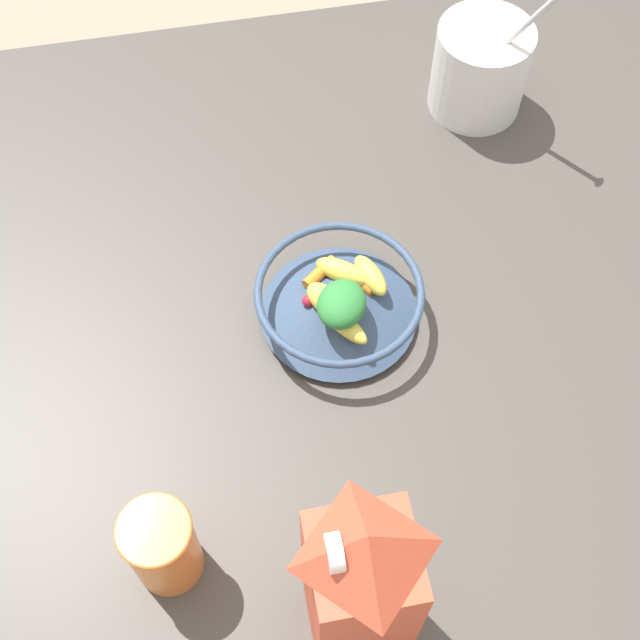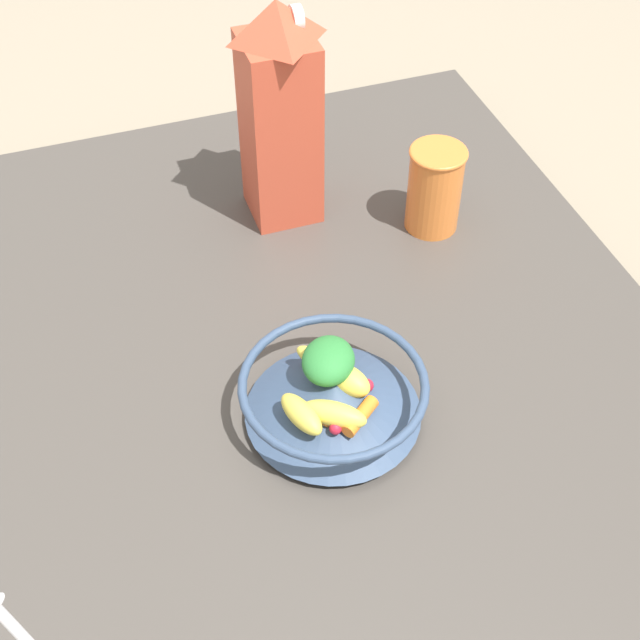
% 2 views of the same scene
% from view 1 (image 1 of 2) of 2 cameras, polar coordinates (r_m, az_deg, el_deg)
% --- Properties ---
extents(ground_plane, '(6.00, 6.00, 0.00)m').
position_cam_1_polar(ground_plane, '(1.15, 8.78, -1.12)').
color(ground_plane, gray).
extents(countertop, '(1.17, 1.17, 0.04)m').
position_cam_1_polar(countertop, '(1.13, 8.92, -0.60)').
color(countertop, '#47423D').
rests_on(countertop, ground_plane).
extents(fruit_bowl, '(0.20, 0.20, 0.09)m').
position_cam_1_polar(fruit_bowl, '(1.07, 1.25, 1.27)').
color(fruit_bowl, '#384C6B').
rests_on(fruit_bowl, countertop).
extents(milk_carton, '(0.09, 0.09, 0.30)m').
position_cam_1_polar(milk_carton, '(0.82, 2.56, -16.71)').
color(milk_carton, '#CC4C33').
rests_on(milk_carton, countertop).
extents(yogurt_tub, '(0.14, 0.14, 0.25)m').
position_cam_1_polar(yogurt_tub, '(1.29, 10.27, 15.77)').
color(yogurt_tub, white).
rests_on(yogurt_tub, countertop).
extents(drinking_cup, '(0.08, 0.08, 0.12)m').
position_cam_1_polar(drinking_cup, '(0.93, -10.08, -14.06)').
color(drinking_cup, orange).
rests_on(drinking_cup, countertop).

